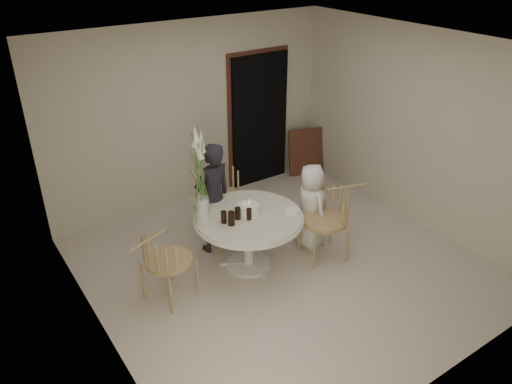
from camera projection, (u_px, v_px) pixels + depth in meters
ground at (283, 265)px, 6.30m from camera, size 4.50×4.50×0.00m
room_shell at (287, 147)px, 5.54m from camera, size 4.50×4.50×4.50m
doorway at (259, 120)px, 7.98m from camera, size 1.00×0.10×2.10m
door_trim at (258, 116)px, 7.98m from camera, size 1.12×0.03×2.22m
table at (249, 223)px, 6.02m from camera, size 1.33×1.33×0.73m
picture_frame at (306, 152)px, 8.51m from camera, size 0.62×0.35×0.79m
chair_far at (221, 186)px, 6.88m from camera, size 0.68×0.70×0.96m
chair_right at (335, 211)px, 6.23m from camera, size 0.68×0.65×0.99m
chair_left at (159, 258)px, 5.40m from camera, size 0.66×0.64×0.93m
girl at (213, 198)px, 6.32m from camera, size 0.59×0.43×1.49m
boy at (311, 206)px, 6.47m from camera, size 0.41×0.59×1.16m
birthday_cake at (248, 210)px, 5.96m from camera, size 0.27×0.27×0.18m
cola_tumbler_a at (231, 219)px, 5.73m from camera, size 0.10×0.10×0.17m
cola_tumbler_b at (249, 214)px, 5.85m from camera, size 0.08×0.08×0.14m
cola_tumbler_c at (224, 217)px, 5.78m from camera, size 0.09×0.09×0.15m
cola_tumbler_d at (238, 213)px, 5.86m from camera, size 0.09×0.09×0.15m
plate_stack at (292, 211)px, 6.01m from camera, size 0.24×0.24×0.05m
flower_vase at (200, 177)px, 5.59m from camera, size 0.16×0.16×1.19m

